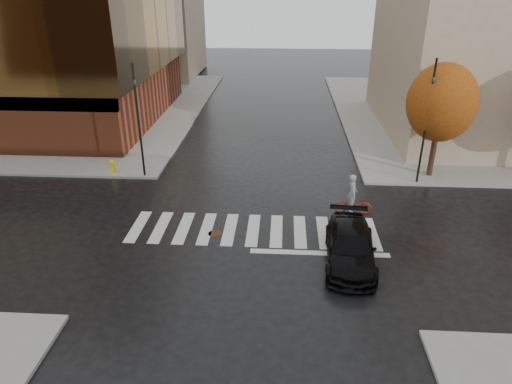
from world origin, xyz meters
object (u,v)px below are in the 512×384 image
Objects in this scene: cyclist at (353,200)px; traffic_light_nw at (138,115)px; sedan at (350,246)px; fire_hydrant at (112,166)px; traffic_light_ne at (427,116)px.

traffic_light_nw is at bearing 74.57° from cyclist.
fire_hydrant is at bearing 151.71° from sedan.
traffic_light_ne is (4.82, 8.10, 3.32)m from sedan.
cyclist is 0.32× the size of traffic_light_nw.
traffic_light_nw is 15.83m from traffic_light_ne.
sedan is 2.35× the size of cyclist.
sedan is 4.35m from cyclist.
traffic_light_ne is at bearing 63.57° from sedan.
sedan is at bearing 58.16° from traffic_light_ne.
sedan is at bearing -32.63° from fire_hydrant.
cyclist is 12.64m from traffic_light_nw.
traffic_light_nw reaches higher than sedan.
cyclist reaches higher than sedan.
traffic_light_ne is at bearing -44.95° from cyclist.
traffic_light_nw is 0.94× the size of traffic_light_ne.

